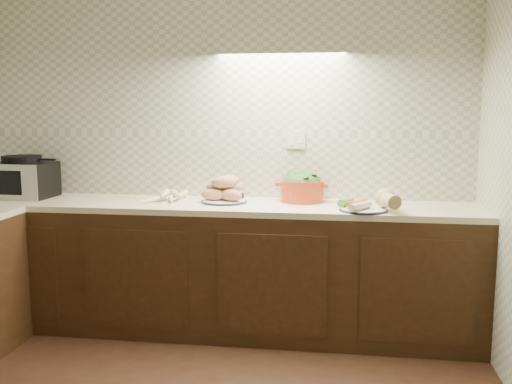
# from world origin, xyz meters

# --- Properties ---
(room) EXTENTS (3.60, 3.60, 2.60)m
(room) POSITION_xyz_m (0.00, 0.00, 1.63)
(room) COLOR black
(room) RESTS_ON ground
(counter) EXTENTS (3.60, 3.60, 0.90)m
(counter) POSITION_xyz_m (-0.68, 0.68, 0.45)
(counter) COLOR black
(counter) RESTS_ON ground
(toaster_oven) EXTENTS (0.44, 0.35, 0.30)m
(toaster_oven) POSITION_xyz_m (-1.42, 1.55, 1.04)
(toaster_oven) COLOR black
(toaster_oven) RESTS_ON counter
(parsnip_pile) EXTENTS (0.40, 0.35, 0.08)m
(parsnip_pile) POSITION_xyz_m (-0.28, 1.55, 0.93)
(parsnip_pile) COLOR #F6EAC3
(parsnip_pile) RESTS_ON counter
(sweet_potato_plate) EXTENTS (0.32, 0.32, 0.19)m
(sweet_potato_plate) POSITION_xyz_m (0.08, 1.55, 0.98)
(sweet_potato_plate) COLOR #151F39
(sweet_potato_plate) RESTS_ON counter
(onion_bowl) EXTENTS (0.13, 0.13, 0.10)m
(onion_bowl) POSITION_xyz_m (0.13, 1.66, 0.94)
(onion_bowl) COLOR black
(onion_bowl) RESTS_ON counter
(dutch_oven) EXTENTS (0.37, 0.33, 0.21)m
(dutch_oven) POSITION_xyz_m (0.61, 1.66, 1.00)
(dutch_oven) COLOR #BB3B1D
(dutch_oven) RESTS_ON counter
(veg_plate) EXTENTS (0.39, 0.35, 0.14)m
(veg_plate) POSITION_xyz_m (1.08, 1.37, 0.95)
(veg_plate) COLOR #151F39
(veg_plate) RESTS_ON counter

